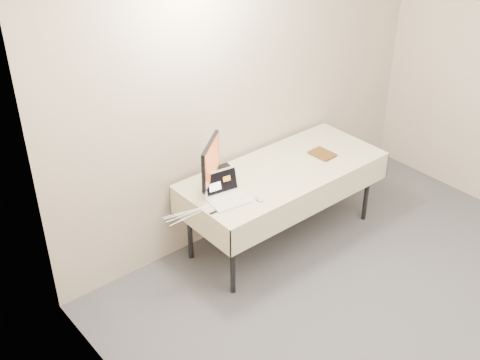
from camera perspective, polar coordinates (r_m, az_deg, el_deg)
back_wall at (r=5.26m, az=1.03°, el=8.77°), size 4.00×0.10×2.70m
table at (r=5.27m, az=4.18°, el=0.49°), size 1.86×0.81×0.74m
laptop at (r=4.80m, az=-1.35°, el=-1.22°), size 0.35×0.32×0.21m
monitor at (r=4.78m, az=-2.80°, el=1.62°), size 0.37×0.29×0.46m
book at (r=5.38m, az=7.31°, el=3.11°), size 0.17×0.03×0.22m
alarm_clock at (r=5.17m, az=-1.70°, el=1.08°), size 0.14×0.07×0.06m
clicker at (r=4.80m, az=1.82°, el=-1.82°), size 0.05×0.09×0.02m
paper_form at (r=5.38m, az=5.95°, el=1.88°), size 0.20×0.28×0.00m
usb_dongle at (r=4.65m, az=-2.56°, el=-3.11°), size 0.06×0.02×0.01m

